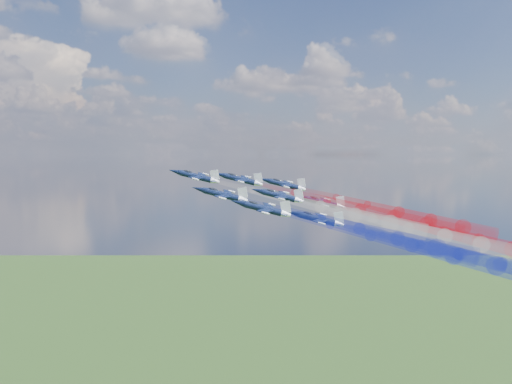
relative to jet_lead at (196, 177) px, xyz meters
name	(u,v)px	position (x,y,z in m)	size (l,w,h in m)	color
jet_lead	(196,177)	(0.00, 0.00, 0.00)	(10.65, 13.32, 3.55)	black
trail_lead	(320,207)	(27.29, -13.34, -7.12)	(4.44, 50.63, 4.44)	white
jet_inner_left	(222,195)	(2.77, -14.23, -3.60)	(10.65, 13.32, 3.55)	black
trail_inner_left	(359,229)	(30.06, -27.56, -10.72)	(4.44, 50.63, 4.44)	#1928D7
jet_inner_right	(240,179)	(11.96, 2.21, -0.95)	(10.65, 13.32, 3.55)	black
trail_inner_right	(360,209)	(39.25, -11.12, -8.07)	(4.44, 50.63, 4.44)	red
jet_outer_left	(263,209)	(8.69, -25.30, -5.92)	(10.65, 13.32, 3.55)	black
trail_outer_left	(412,245)	(35.98, -38.64, -13.04)	(4.44, 50.63, 4.44)	#1928D7
jet_center_third	(279,196)	(18.12, -9.78, -4.48)	(10.65, 13.32, 3.55)	black
trail_center_third	(409,227)	(45.41, -23.12, -11.60)	(4.44, 50.63, 4.44)	white
jet_outer_right	(284,184)	(25.68, 6.38, -2.69)	(10.65, 13.32, 3.55)	black
trail_outer_right	(399,212)	(52.97, -6.96, -9.81)	(4.44, 50.63, 4.44)	red
jet_rear_left	(317,219)	(21.86, -23.54, -8.72)	(10.65, 13.32, 3.55)	black
trail_rear_left	(460,254)	(49.15, -36.88, -15.84)	(4.44, 50.63, 4.44)	#1928D7
jet_rear_right	(322,202)	(31.49, -5.24, -6.81)	(10.65, 13.32, 3.55)	black
trail_rear_right	(445,232)	(58.78, -18.58, -13.93)	(4.44, 50.63, 4.44)	red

